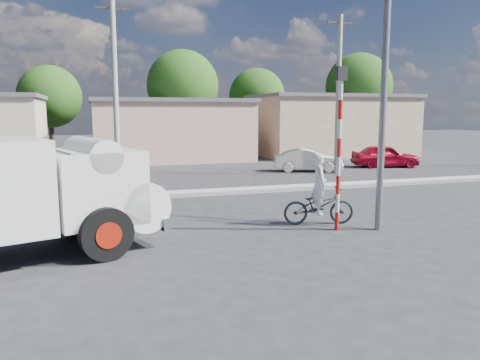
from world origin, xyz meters
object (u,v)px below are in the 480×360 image
object	(u,v)px
truck	(10,194)
streetlight	(381,43)
bicycle	(319,206)
car_cream	(308,160)
cyclist	(319,194)
car_red	(385,156)
traffic_pole	(339,135)

from	to	relation	value
truck	streetlight	size ratio (longest dim) A/B	0.75
bicycle	car_cream	distance (m)	12.16
bicycle	cyclist	size ratio (longest dim) A/B	1.17
cyclist	car_red	world-z (taller)	cyclist
truck	car_cream	distance (m)	17.64
truck	traffic_pole	bearing A→B (deg)	-15.85
bicycle	car_red	distance (m)	15.41
bicycle	traffic_pole	bearing A→B (deg)	-156.59
car_red	traffic_pole	xyz separation A→B (m)	(-10.02, -12.33, 1.94)
car_red	traffic_pole	size ratio (longest dim) A/B	0.88
truck	bicycle	bearing A→B (deg)	-10.19
cyclist	car_red	distance (m)	15.41
bicycle	car_cream	world-z (taller)	car_cream
bicycle	cyclist	world-z (taller)	cyclist
bicycle	traffic_pole	size ratio (longest dim) A/B	0.47
car_cream	traffic_pole	size ratio (longest dim) A/B	0.84
traffic_pole	car_red	bearing A→B (deg)	50.90
streetlight	car_red	bearing A→B (deg)	54.28
cyclist	truck	bearing A→B (deg)	108.98
cyclist	car_red	size ratio (longest dim) A/B	0.45
bicycle	car_red	size ratio (longest dim) A/B	0.53
car_cream	car_red	xyz separation A→B (m)	(5.20, 0.47, 0.05)
bicycle	streetlight	world-z (taller)	streetlight
truck	traffic_pole	world-z (taller)	traffic_pole
bicycle	streetlight	size ratio (longest dim) A/B	0.23
car_cream	streetlight	bearing A→B (deg)	-179.50
truck	bicycle	xyz separation A→B (m)	(7.80, 1.03, -0.93)
truck	cyclist	bearing A→B (deg)	-10.19
car_cream	car_red	world-z (taller)	car_red
bicycle	traffic_pole	xyz separation A→B (m)	(0.16, -0.77, 2.06)
cyclist	traffic_pole	bearing A→B (deg)	-156.59
truck	car_red	bearing A→B (deg)	17.30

